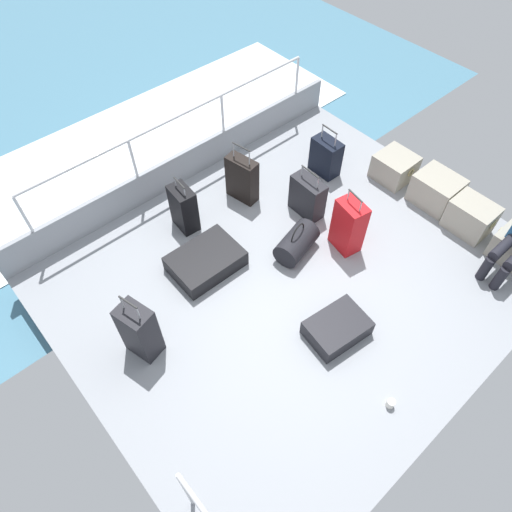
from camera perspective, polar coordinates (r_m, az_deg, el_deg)
ground_plane at (r=5.49m, az=4.88°, el=-2.25°), size 4.40×5.20×0.06m
gunwale_port at (r=6.46m, az=-8.77°, el=10.96°), size 0.06×5.20×0.45m
railing_port at (r=6.11m, az=-9.42°, el=14.88°), size 0.04×4.20×1.02m
sea_wake at (r=7.81m, az=-14.53°, el=12.80°), size 12.00×12.00×0.01m
cargo_crate_0 at (r=6.70m, az=16.66°, el=10.44°), size 0.52×0.48×0.36m
cargo_crate_1 at (r=6.50m, az=21.28°, el=7.58°), size 0.59×0.47×0.41m
cargo_crate_2 at (r=6.31m, az=24.89°, el=4.40°), size 0.56×0.40×0.42m
suitcase_0 at (r=6.53m, az=8.57°, el=11.99°), size 0.41×0.25×0.72m
suitcase_1 at (r=5.45m, az=-6.19°, el=-0.59°), size 0.60×0.82×0.21m
suitcase_2 at (r=5.01m, az=9.93°, el=-8.71°), size 0.53×0.68×0.21m
suitcase_3 at (r=6.05m, az=-1.72°, el=9.45°), size 0.44×0.26×0.84m
suitcase_4 at (r=5.92m, az=6.33°, el=7.26°), size 0.46×0.24×0.69m
suitcase_5 at (r=5.54m, az=11.30°, el=3.66°), size 0.39×0.30×0.85m
suitcase_6 at (r=5.76m, az=-8.88°, el=5.80°), size 0.36×0.25×0.74m
suitcase_7 at (r=4.77m, az=-14.13°, el=-8.93°), size 0.39×0.32×0.89m
duffel_bag at (r=5.53m, az=5.02°, el=1.62°), size 0.44×0.61×0.47m
paper_cup at (r=4.83m, az=16.20°, el=-17.01°), size 0.08×0.08×0.10m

